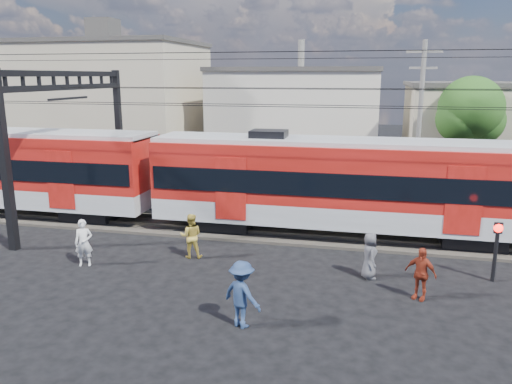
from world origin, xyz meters
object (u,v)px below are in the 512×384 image
(pedestrian_c, at_px, (242,294))
(crossing_signal, at_px, (497,241))
(pedestrian_a, at_px, (84,243))
(commuter_train, at_px, (349,182))

(pedestrian_c, height_order, crossing_signal, crossing_signal)
(pedestrian_a, distance_m, crossing_signal, 14.21)
(pedestrian_a, distance_m, pedestrian_c, 7.37)
(pedestrian_c, xyz_separation_m, crossing_signal, (7.41, 4.86, 0.48))
(pedestrian_a, height_order, pedestrian_c, pedestrian_c)
(pedestrian_a, bearing_deg, commuter_train, 9.17)
(commuter_train, height_order, pedestrian_c, commuter_train)
(commuter_train, xyz_separation_m, pedestrian_a, (-9.08, -5.41, -1.54))
(pedestrian_a, height_order, crossing_signal, crossing_signal)
(pedestrian_a, xyz_separation_m, pedestrian_c, (6.68, -3.10, 0.08))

